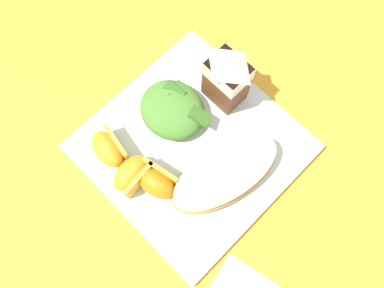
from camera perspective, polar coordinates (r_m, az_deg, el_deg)
ground at (r=0.60m, az=0.00°, el=-0.73°), size 3.00×3.00×0.00m
white_plate at (r=0.59m, az=0.00°, el=-0.51°), size 0.28×0.28×0.02m
cheesy_pizza_bread at (r=0.55m, az=4.68°, el=-4.45°), size 0.11×0.18×0.04m
green_salad_pile at (r=0.58m, az=-2.87°, el=5.04°), size 0.11×0.09×0.04m
milk_carton at (r=0.56m, az=5.13°, el=9.70°), size 0.06×0.05×0.11m
orange_wedge_front at (r=0.57m, az=-12.04°, el=-0.63°), size 0.07×0.05×0.04m
orange_wedge_middle at (r=0.56m, az=-8.71°, el=-4.31°), size 0.04×0.06×0.04m
orange_wedge_rear at (r=0.55m, az=-5.08°, el=-5.56°), size 0.07×0.05×0.04m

